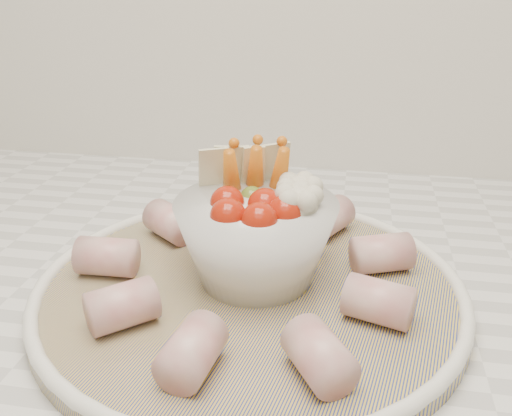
# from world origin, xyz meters

# --- Properties ---
(serving_platter) EXTENTS (0.43, 0.43, 0.02)m
(serving_platter) POSITION_xyz_m (-0.07, 1.40, 0.93)
(serving_platter) COLOR navy
(serving_platter) RESTS_ON kitchen_counter
(veggie_bowl) EXTENTS (0.14, 0.14, 0.12)m
(veggie_bowl) POSITION_xyz_m (-0.07, 1.41, 0.98)
(veggie_bowl) COLOR silver
(veggie_bowl) RESTS_ON serving_platter
(cured_meat_rolls) EXTENTS (0.30, 0.29, 0.03)m
(cured_meat_rolls) POSITION_xyz_m (-0.07, 1.40, 0.95)
(cured_meat_rolls) COLOR #B65355
(cured_meat_rolls) RESTS_ON serving_platter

